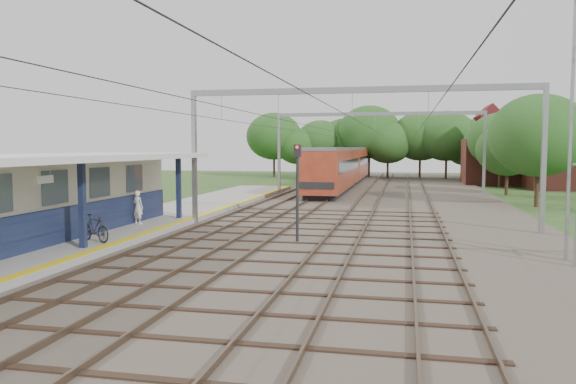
% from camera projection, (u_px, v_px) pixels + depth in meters
% --- Properties ---
extents(ground, '(160.00, 160.00, 0.00)m').
position_uv_depth(ground, '(163.00, 313.00, 13.83)').
color(ground, '#2D4C1E').
rests_on(ground, ground).
extents(ballast_bed, '(18.00, 90.00, 0.10)m').
position_uv_depth(ballast_bed, '(381.00, 201.00, 42.27)').
color(ballast_bed, '#473D33').
rests_on(ballast_bed, ground).
extents(platform, '(5.00, 52.00, 0.35)m').
position_uv_depth(platform, '(142.00, 223.00, 29.01)').
color(platform, gray).
rests_on(platform, ground).
extents(yellow_stripe, '(0.45, 52.00, 0.01)m').
position_uv_depth(yellow_stripe, '(183.00, 220.00, 28.53)').
color(yellow_stripe, yellow).
rests_on(yellow_stripe, platform).
extents(station_building, '(3.41, 18.00, 3.40)m').
position_uv_depth(station_building, '(29.00, 198.00, 22.31)').
color(station_building, beige).
rests_on(station_building, platform).
extents(canopy, '(6.40, 20.00, 3.44)m').
position_uv_depth(canopy, '(36.00, 159.00, 20.98)').
color(canopy, '#121A3A').
rests_on(canopy, platform).
extents(rail_tracks, '(11.80, 88.00, 0.15)m').
position_uv_depth(rail_tracks, '(348.00, 198.00, 42.77)').
color(rail_tracks, brown).
rests_on(rail_tracks, ballast_bed).
extents(catenary_system, '(17.22, 88.00, 7.00)m').
position_uv_depth(catenary_system, '(369.00, 126.00, 37.36)').
color(catenary_system, gray).
rests_on(catenary_system, ground).
extents(tree_band, '(31.72, 30.88, 8.82)m').
position_uv_depth(tree_band, '(390.00, 140.00, 68.37)').
color(tree_band, '#382619').
rests_on(tree_band, ground).
extents(house_near, '(7.00, 6.12, 7.89)m').
position_uv_depth(house_near, '(566.00, 159.00, 54.16)').
color(house_near, brown).
rests_on(house_near, ground).
extents(house_far, '(8.00, 6.12, 8.66)m').
position_uv_depth(house_far, '(502.00, 155.00, 61.02)').
color(house_far, brown).
rests_on(house_far, ground).
extents(person, '(0.69, 0.57, 1.63)m').
position_uv_depth(person, '(138.00, 207.00, 27.22)').
color(person, white).
rests_on(person, platform).
extents(bicycle, '(1.87, 1.24, 1.09)m').
position_uv_depth(bicycle, '(95.00, 228.00, 22.08)').
color(bicycle, black).
rests_on(bicycle, platform).
extents(train, '(3.03, 37.77, 3.98)m').
position_uv_depth(train, '(345.00, 165.00, 58.97)').
color(train, black).
rests_on(train, ballast_bed).
extents(signal_post, '(0.30, 0.26, 4.19)m').
position_uv_depth(signal_post, '(297.00, 182.00, 23.55)').
color(signal_post, black).
rests_on(signal_post, ground).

